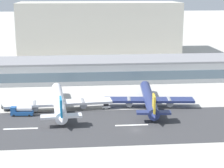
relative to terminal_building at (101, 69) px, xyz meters
The scene contains 11 objects.
ground_plane 78.65m from the terminal_building, 85.06° to the right, with size 1400.00×1400.00×0.00m, color #B2AFA8.
runway_strip 73.59m from the terminal_building, 84.72° to the right, with size 800.00×36.89×0.08m, color #38383A.
runway_centreline_dash_3 80.53m from the terminal_building, 114.57° to the right, with size 12.00×1.20×0.01m, color white.
runway_centreline_dash_4 73.53m from the terminal_building, 85.22° to the right, with size 12.00×1.20×0.01m, color white.
terminal_building is the anchor object (origin of this frame).
distant_hotel_block 97.01m from the terminal_building, 87.18° to the left, with size 121.33×39.43×37.59m, color beige.
airliner_blue_tail_gate_0 57.32m from the terminal_building, 111.10° to the right, with size 43.40×50.90×10.63m.
airliner_gold_tail_gate_1 54.95m from the terminal_building, 72.67° to the right, with size 37.57×49.96×10.44m.
service_box_truck_0 65.34m from the terminal_building, 130.42° to the right, with size 4.66×6.46×3.25m.
service_baggage_tug_1 52.62m from the terminal_building, 91.70° to the right, with size 3.38×2.24×2.20m.
service_fuel_truck_2 68.16m from the terminal_building, 120.65° to the right, with size 8.69×3.45×3.95m.
Camera 1 is at (-20.05, -126.77, 48.49)m, focal length 62.56 mm.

